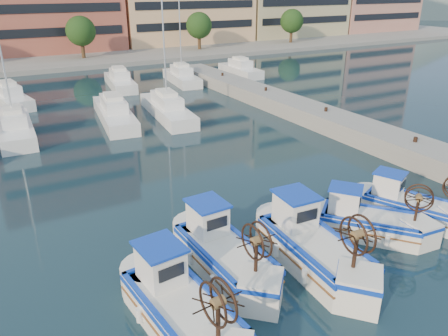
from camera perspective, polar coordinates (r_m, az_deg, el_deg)
ground at (r=17.10m, az=11.34°, el=-13.59°), size 300.00×300.00×0.00m
quay at (r=30.36m, az=20.58°, el=3.24°), size 3.00×60.00×1.20m
hill_east at (r=192.01m, az=22.94°, el=18.16°), size 160.00×160.00×50.00m
yacht_marina at (r=39.59m, az=-18.94°, el=7.71°), size 37.78×23.28×11.50m
fishing_boat_a at (r=14.21m, az=-5.81°, el=-17.51°), size 2.47×5.07×3.10m
fishing_boat_b at (r=16.60m, az=-0.14°, el=-10.80°), size 2.16×4.91×3.03m
fishing_boat_c at (r=17.17m, az=11.42°, el=-9.85°), size 2.38×5.23×3.22m
fishing_boat_d at (r=19.75m, az=18.16°, el=-6.47°), size 3.97×4.28×2.69m
fishing_boat_e at (r=21.81m, az=22.89°, el=-4.37°), size 3.19×4.33×2.61m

